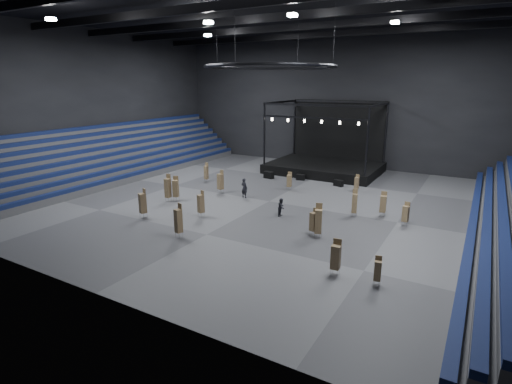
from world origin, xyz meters
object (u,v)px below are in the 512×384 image
Objects in this scene: chair_stack_12 at (357,183)px; crew_member at (281,207)px; flight_case_left at (269,175)px; chair_stack_11 at (178,220)px; chair_stack_7 at (143,203)px; chair_stack_4 at (406,213)px; chair_stack_10 at (168,188)px; chair_stack_1 at (378,270)px; chair_stack_14 at (318,221)px; flight_case_right at (339,183)px; flight_case_mid at (301,177)px; chair_stack_13 at (354,203)px; chair_stack_0 at (201,203)px; chair_stack_9 at (206,172)px; chair_stack_3 at (289,180)px; man_center at (244,188)px; chair_stack_15 at (336,256)px; chair_stack_8 at (176,188)px; stage at (326,161)px; chair_stack_6 at (314,221)px; chair_stack_2 at (383,203)px; chair_stack_5 at (220,181)px.

crew_member is (-3.45, -11.50, -0.19)m from chair_stack_12.
chair_stack_11 reaches higher than flight_case_left.
chair_stack_4 is at bearing 48.16° from chair_stack_7.
chair_stack_10 is 1.71× the size of crew_member.
chair_stack_14 is at bearing 125.38° from chair_stack_1.
chair_stack_12 is 1.17× the size of crew_member.
chair_stack_12 is at bearing -28.24° from flight_case_right.
chair_stack_13 is at bearing -46.59° from flight_case_mid.
chair_stack_0 is 1.46× the size of crew_member.
chair_stack_9 is 15.13m from crew_member.
chair_stack_4 is (13.32, -5.53, 0.01)m from chair_stack_3.
chair_stack_11 is 21.57m from chair_stack_12.
man_center is at bearing 162.41° from chair_stack_13.
chair_stack_15 is 11.66m from crew_member.
chair_stack_12 is (2.47, -1.33, 0.66)m from flight_case_right.
chair_stack_9 is at bearing 140.42° from chair_stack_15.
flight_case_left is 0.45× the size of chair_stack_10.
chair_stack_14 is at bearing 21.96° from chair_stack_0.
flight_case_mid is at bearing 28.66° from chair_stack_9.
stage is at bearing 44.47° from chair_stack_8.
stage is 6.77× the size of chair_stack_4.
chair_stack_6 reaches higher than crew_member.
chair_stack_10 reaches higher than chair_stack_3.
stage is 21.37m from chair_stack_4.
chair_stack_2 is (-2.66, 12.90, 0.25)m from chair_stack_1.
chair_stack_0 reaches higher than chair_stack_2.
chair_stack_8 is (-8.23, -20.82, -0.11)m from stage.
stage is 6.79× the size of man_center.
stage is 5.50× the size of chair_stack_5.
chair_stack_1 is at bearing -86.07° from chair_stack_2.
chair_stack_6 is at bearing -34.84° from chair_stack_9.
chair_stack_10 is 20.19m from chair_stack_12.
chair_stack_15 is at bearing 167.33° from chair_stack_1.
chair_stack_14 is 5.85m from crew_member.
chair_stack_13 is 11.67m from man_center.
chair_stack_9 is at bearing 152.63° from chair_stack_13.
chair_stack_7 is 0.97× the size of chair_stack_11.
chair_stack_12 is (6.68, 3.06, -0.08)m from chair_stack_3.
chair_stack_7 reaches higher than chair_stack_4.
chair_stack_12 is at bearing 36.57° from chair_stack_10.
chair_stack_4 is at bearing 79.74° from chair_stack_1.
flight_case_left is 9.12m from man_center.
chair_stack_14 reaches higher than chair_stack_7.
chair_stack_7 is (-11.37, -19.34, 1.02)m from flight_case_right.
flight_case_mid is at bearing 135.60° from chair_stack_6.
chair_stack_15 is (21.46, -15.35, 0.07)m from chair_stack_9.
chair_stack_11 is at bearing -52.63° from chair_stack_0.
chair_stack_11 reaches higher than chair_stack_12.
chair_stack_15 is at bearing 1.07° from chair_stack_0.
chair_stack_6 is (3.29, -15.77, 0.82)m from flight_case_right.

